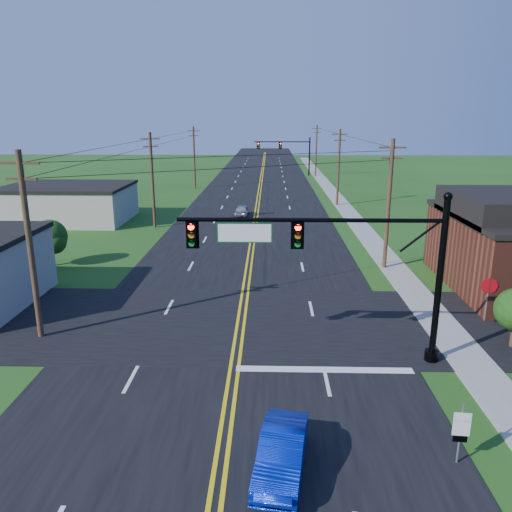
{
  "coord_description": "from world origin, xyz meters",
  "views": [
    {
      "loc": [
        1.62,
        -12.13,
        10.4
      ],
      "look_at": [
        1.02,
        10.0,
        4.19
      ],
      "focal_mm": 35.0,
      "sensor_mm": 36.0,
      "label": 1
    }
  ],
  "objects_px": {
    "signal_mast_far": "(285,150)",
    "stop_sign": "(489,290)",
    "route_sign": "(461,430)",
    "blue_car": "(282,454)",
    "signal_mast_main": "(334,257)"
  },
  "relations": [
    {
      "from": "signal_mast_far",
      "to": "stop_sign",
      "type": "distance_m",
      "value": 68.06
    },
    {
      "from": "signal_mast_far",
      "to": "route_sign",
      "type": "bearing_deg",
      "value": -87.77
    },
    {
      "from": "blue_car",
      "to": "route_sign",
      "type": "bearing_deg",
      "value": 13.94
    },
    {
      "from": "signal_mast_main",
      "to": "blue_car",
      "type": "distance_m",
      "value": 8.7
    },
    {
      "from": "signal_mast_main",
      "to": "stop_sign",
      "type": "xyz_separation_m",
      "value": [
        8.66,
        4.54,
        -3.01
      ]
    },
    {
      "from": "route_sign",
      "to": "stop_sign",
      "type": "xyz_separation_m",
      "value": [
        5.5,
        11.34,
        0.52
      ]
    },
    {
      "from": "signal_mast_main",
      "to": "signal_mast_far",
      "type": "distance_m",
      "value": 72.0
    },
    {
      "from": "route_sign",
      "to": "stop_sign",
      "type": "distance_m",
      "value": 12.61
    },
    {
      "from": "route_sign",
      "to": "signal_mast_far",
      "type": "bearing_deg",
      "value": 97.65
    },
    {
      "from": "signal_mast_main",
      "to": "stop_sign",
      "type": "bearing_deg",
      "value": 27.66
    },
    {
      "from": "stop_sign",
      "to": "signal_mast_far",
      "type": "bearing_deg",
      "value": 106.3
    },
    {
      "from": "signal_mast_far",
      "to": "route_sign",
      "type": "distance_m",
      "value": 78.93
    },
    {
      "from": "signal_mast_main",
      "to": "signal_mast_far",
      "type": "height_order",
      "value": "same"
    },
    {
      "from": "blue_car",
      "to": "route_sign",
      "type": "distance_m",
      "value": 5.51
    },
    {
      "from": "signal_mast_main",
      "to": "blue_car",
      "type": "bearing_deg",
      "value": -107.39
    }
  ]
}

